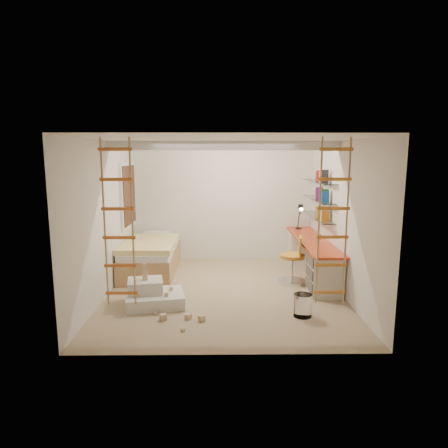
{
  "coord_description": "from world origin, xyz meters",
  "views": [
    {
      "loc": [
        -0.09,
        -6.69,
        2.36
      ],
      "look_at": [
        0.0,
        0.3,
        1.15
      ],
      "focal_mm": 32.0,
      "sensor_mm": 36.0,
      "label": 1
    }
  ],
  "objects_px": {
    "bed": "(151,256)",
    "play_platform": "(153,295)",
    "desk": "(311,256)",
    "swivel_chair": "(293,266)"
  },
  "relations": [
    {
      "from": "bed",
      "to": "play_platform",
      "type": "bearing_deg",
      "value": -79.88
    },
    {
      "from": "desk",
      "to": "swivel_chair",
      "type": "xyz_separation_m",
      "value": [
        -0.43,
        -0.41,
        -0.08
      ]
    },
    {
      "from": "swivel_chair",
      "to": "play_platform",
      "type": "xyz_separation_m",
      "value": [
        -2.44,
        -1.06,
        -0.17
      ]
    },
    {
      "from": "bed",
      "to": "desk",
      "type": "bearing_deg",
      "value": -6.49
    },
    {
      "from": "bed",
      "to": "play_platform",
      "type": "distance_m",
      "value": 1.87
    },
    {
      "from": "desk",
      "to": "swivel_chair",
      "type": "height_order",
      "value": "swivel_chair"
    },
    {
      "from": "bed",
      "to": "play_platform",
      "type": "height_order",
      "value": "bed"
    },
    {
      "from": "desk",
      "to": "swivel_chair",
      "type": "bearing_deg",
      "value": -136.84
    },
    {
      "from": "swivel_chair",
      "to": "play_platform",
      "type": "height_order",
      "value": "swivel_chair"
    },
    {
      "from": "bed",
      "to": "play_platform",
      "type": "xyz_separation_m",
      "value": [
        0.33,
        -1.83,
        -0.17
      ]
    }
  ]
}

